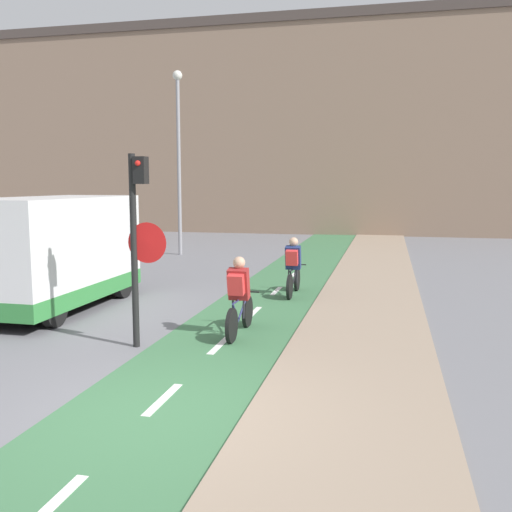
{
  "coord_description": "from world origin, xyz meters",
  "views": [
    {
      "loc": [
        2.71,
        -5.98,
        2.74
      ],
      "look_at": [
        0.0,
        5.72,
        1.2
      ],
      "focal_mm": 40.0,
      "sensor_mm": 36.0,
      "label": 1
    }
  ],
  "objects_px": {
    "street_lamp_far": "(179,144)",
    "cyclist_far": "(293,268)",
    "traffic_light_pole": "(138,229)",
    "cyclist_near": "(239,298)",
    "van": "(54,255)"
  },
  "relations": [
    {
      "from": "cyclist_far",
      "to": "van",
      "type": "xyz_separation_m",
      "value": [
        -4.82,
        -2.61,
        0.5
      ]
    },
    {
      "from": "traffic_light_pole",
      "to": "street_lamp_far",
      "type": "relative_size",
      "value": 0.47
    },
    {
      "from": "cyclist_far",
      "to": "van",
      "type": "height_order",
      "value": "van"
    },
    {
      "from": "street_lamp_far",
      "to": "traffic_light_pole",
      "type": "bearing_deg",
      "value": -72.44
    },
    {
      "from": "van",
      "to": "street_lamp_far",
      "type": "bearing_deg",
      "value": 94.42
    },
    {
      "from": "traffic_light_pole",
      "to": "cyclist_far",
      "type": "bearing_deg",
      "value": 70.19
    },
    {
      "from": "cyclist_near",
      "to": "cyclist_far",
      "type": "height_order",
      "value": "cyclist_near"
    },
    {
      "from": "street_lamp_far",
      "to": "cyclist_far",
      "type": "distance_m",
      "value": 9.65
    },
    {
      "from": "street_lamp_far",
      "to": "van",
      "type": "relative_size",
      "value": 1.54
    },
    {
      "from": "traffic_light_pole",
      "to": "van",
      "type": "bearing_deg",
      "value": 142.72
    },
    {
      "from": "cyclist_near",
      "to": "cyclist_far",
      "type": "relative_size",
      "value": 1.01
    },
    {
      "from": "traffic_light_pole",
      "to": "cyclist_near",
      "type": "bearing_deg",
      "value": 36.47
    },
    {
      "from": "street_lamp_far",
      "to": "van",
      "type": "height_order",
      "value": "street_lamp_far"
    },
    {
      "from": "street_lamp_far",
      "to": "cyclist_far",
      "type": "xyz_separation_m",
      "value": [
        5.57,
        -7.05,
        -3.51
      ]
    },
    {
      "from": "traffic_light_pole",
      "to": "van",
      "type": "xyz_separation_m",
      "value": [
        -3.05,
        2.32,
        -0.79
      ]
    }
  ]
}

